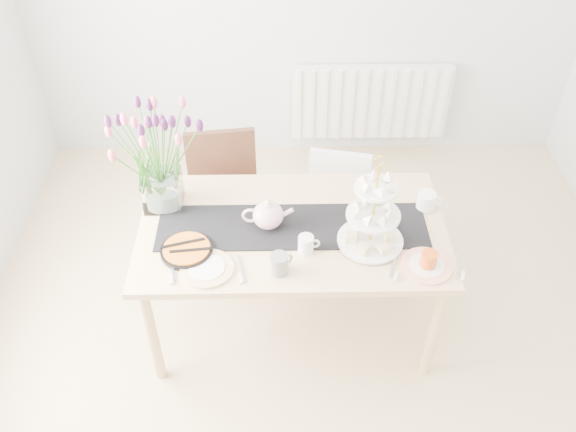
{
  "coord_description": "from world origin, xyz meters",
  "views": [
    {
      "loc": [
        -0.2,
        -1.87,
        2.9
      ],
      "look_at": [
        -0.16,
        0.41,
        0.87
      ],
      "focal_mm": 38.0,
      "sensor_mm": 36.0,
      "label": 1
    }
  ],
  "objects_px": {
    "plate_left": "(207,268)",
    "tart_tin": "(187,250)",
    "chair_brown": "(224,190)",
    "mug_orange": "(428,260)",
    "teapot": "(268,215)",
    "dining_table": "(292,238)",
    "radiator": "(370,102)",
    "mug_grey": "(279,264)",
    "chair_white": "(336,204)",
    "cream_jug": "(426,201)",
    "mug_white": "(306,244)",
    "cake_stand": "(372,222)",
    "plate_right": "(426,266)",
    "tulip_vase": "(155,145)"
  },
  "relations": [
    {
      "from": "chair_brown",
      "to": "teapot",
      "type": "height_order",
      "value": "teapot"
    },
    {
      "from": "radiator",
      "to": "chair_brown",
      "type": "height_order",
      "value": "chair_brown"
    },
    {
      "from": "chair_brown",
      "to": "radiator",
      "type": "bearing_deg",
      "value": 39.8
    },
    {
      "from": "cream_jug",
      "to": "mug_grey",
      "type": "bearing_deg",
      "value": -139.84
    },
    {
      "from": "chair_white",
      "to": "plate_right",
      "type": "distance_m",
      "value": 0.97
    },
    {
      "from": "tulip_vase",
      "to": "mug_grey",
      "type": "height_order",
      "value": "tulip_vase"
    },
    {
      "from": "dining_table",
      "to": "cream_jug",
      "type": "distance_m",
      "value": 0.74
    },
    {
      "from": "chair_brown",
      "to": "mug_white",
      "type": "xyz_separation_m",
      "value": [
        0.47,
        -0.79,
        0.29
      ]
    },
    {
      "from": "chair_brown",
      "to": "mug_orange",
      "type": "xyz_separation_m",
      "value": [
        1.06,
        -0.91,
        0.29
      ]
    },
    {
      "from": "chair_white",
      "to": "tart_tin",
      "type": "distance_m",
      "value": 1.13
    },
    {
      "from": "chair_brown",
      "to": "mug_orange",
      "type": "relative_size",
      "value": 9.14
    },
    {
      "from": "chair_white",
      "to": "cream_jug",
      "type": "xyz_separation_m",
      "value": [
        0.43,
        -0.4,
        0.36
      ]
    },
    {
      "from": "radiator",
      "to": "plate_left",
      "type": "distance_m",
      "value": 2.3
    },
    {
      "from": "chair_brown",
      "to": "mug_white",
      "type": "distance_m",
      "value": 0.96
    },
    {
      "from": "radiator",
      "to": "cake_stand",
      "type": "distance_m",
      "value": 1.92
    },
    {
      "from": "radiator",
      "to": "plate_left",
      "type": "height_order",
      "value": "plate_left"
    },
    {
      "from": "chair_brown",
      "to": "tart_tin",
      "type": "height_order",
      "value": "chair_brown"
    },
    {
      "from": "plate_left",
      "to": "tart_tin",
      "type": "bearing_deg",
      "value": 132.6
    },
    {
      "from": "chair_white",
      "to": "plate_right",
      "type": "height_order",
      "value": "same"
    },
    {
      "from": "teapot",
      "to": "cream_jug",
      "type": "distance_m",
      "value": 0.85
    },
    {
      "from": "cake_stand",
      "to": "radiator",
      "type": "bearing_deg",
      "value": 82.33
    },
    {
      "from": "radiator",
      "to": "cake_stand",
      "type": "relative_size",
      "value": 2.45
    },
    {
      "from": "plate_right",
      "to": "mug_orange",
      "type": "bearing_deg",
      "value": -45.27
    },
    {
      "from": "plate_right",
      "to": "dining_table",
      "type": "bearing_deg",
      "value": 155.42
    },
    {
      "from": "tulip_vase",
      "to": "mug_orange",
      "type": "bearing_deg",
      "value": -20.35
    },
    {
      "from": "mug_grey",
      "to": "mug_white",
      "type": "distance_m",
      "value": 0.19
    },
    {
      "from": "tulip_vase",
      "to": "cake_stand",
      "type": "height_order",
      "value": "tulip_vase"
    },
    {
      "from": "tulip_vase",
      "to": "mug_grey",
      "type": "bearing_deg",
      "value": -39.74
    },
    {
      "from": "cake_stand",
      "to": "tart_tin",
      "type": "relative_size",
      "value": 1.86
    },
    {
      "from": "teapot",
      "to": "mug_grey",
      "type": "height_order",
      "value": "teapot"
    },
    {
      "from": "chair_brown",
      "to": "tulip_vase",
      "type": "xyz_separation_m",
      "value": [
        -0.28,
        -0.41,
        0.64
      ]
    },
    {
      "from": "mug_white",
      "to": "mug_orange",
      "type": "distance_m",
      "value": 0.6
    },
    {
      "from": "mug_grey",
      "to": "plate_left",
      "type": "distance_m",
      "value": 0.35
    },
    {
      "from": "plate_left",
      "to": "dining_table",
      "type": "bearing_deg",
      "value": 35.2
    },
    {
      "from": "cake_stand",
      "to": "mug_orange",
      "type": "distance_m",
      "value": 0.33
    },
    {
      "from": "teapot",
      "to": "mug_orange",
      "type": "distance_m",
      "value": 0.83
    },
    {
      "from": "radiator",
      "to": "mug_grey",
      "type": "distance_m",
      "value": 2.19
    },
    {
      "from": "dining_table",
      "to": "radiator",
      "type": "bearing_deg",
      "value": 69.69
    },
    {
      "from": "cream_jug",
      "to": "radiator",
      "type": "bearing_deg",
      "value": 102.93
    },
    {
      "from": "dining_table",
      "to": "plate_left",
      "type": "distance_m",
      "value": 0.52
    },
    {
      "from": "teapot",
      "to": "tulip_vase",
      "type": "bearing_deg",
      "value": 160.57
    },
    {
      "from": "cream_jug",
      "to": "mug_grey",
      "type": "xyz_separation_m",
      "value": [
        -0.79,
        -0.46,
        0.0
      ]
    },
    {
      "from": "chair_brown",
      "to": "plate_right",
      "type": "xyz_separation_m",
      "value": [
        1.05,
        -0.9,
        0.25
      ]
    },
    {
      "from": "tulip_vase",
      "to": "plate_right",
      "type": "bearing_deg",
      "value": -20.28
    },
    {
      "from": "cream_jug",
      "to": "tart_tin",
      "type": "bearing_deg",
      "value": -155.72
    },
    {
      "from": "radiator",
      "to": "mug_white",
      "type": "relative_size",
      "value": 12.86
    },
    {
      "from": "teapot",
      "to": "mug_orange",
      "type": "bearing_deg",
      "value": -22.16
    },
    {
      "from": "dining_table",
      "to": "teapot",
      "type": "xyz_separation_m",
      "value": [
        -0.12,
        0.01,
        0.16
      ]
    },
    {
      "from": "teapot",
      "to": "cream_jug",
      "type": "xyz_separation_m",
      "value": [
        0.84,
        0.14,
        -0.03
      ]
    },
    {
      "from": "radiator",
      "to": "plate_right",
      "type": "relative_size",
      "value": 4.78
    }
  ]
}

